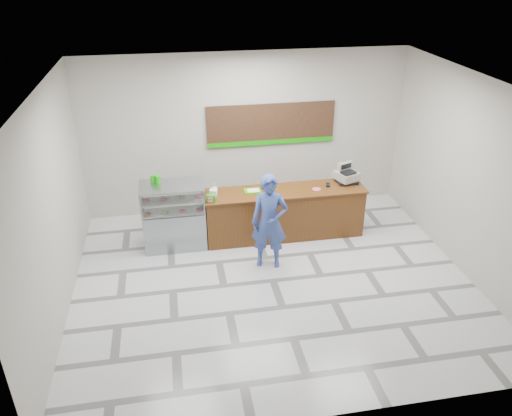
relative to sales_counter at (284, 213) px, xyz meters
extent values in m
plane|color=silver|center=(-0.55, -1.55, -0.52)|extent=(7.00, 7.00, 0.00)
plane|color=#B2ADA3|center=(-0.55, 1.45, 1.23)|extent=(7.00, 0.00, 7.00)
plane|color=silver|center=(-0.55, -1.55, 2.98)|extent=(7.00, 7.00, 0.00)
cube|color=#5C3213|center=(0.00, 0.00, -0.02)|extent=(3.20, 0.70, 1.00)
cube|color=#5C3213|center=(0.00, 0.00, 0.50)|extent=(3.26, 0.76, 0.03)
cube|color=gray|center=(-2.22, 0.00, -0.12)|extent=(1.20, 0.70, 0.80)
cube|color=white|center=(-2.22, 0.00, 0.53)|extent=(1.20, 0.70, 0.50)
cube|color=gray|center=(-2.22, 0.00, 0.80)|extent=(1.22, 0.72, 0.03)
cube|color=silver|center=(-2.22, 0.00, 0.30)|extent=(1.14, 0.64, 0.02)
cube|color=silver|center=(-2.22, 0.00, 0.54)|extent=(1.14, 0.64, 0.02)
torus|color=brown|center=(-2.72, -0.10, 0.34)|extent=(0.15, 0.15, 0.05)
torus|color=#96D680|center=(-2.39, -0.10, 0.34)|extent=(0.15, 0.15, 0.05)
torus|color=#F05A8A|center=(-2.05, -0.10, 0.34)|extent=(0.15, 0.15, 0.05)
torus|color=#F05A8A|center=(-1.72, -0.10, 0.34)|extent=(0.15, 0.15, 0.05)
torus|color=#F05A8A|center=(-2.72, 0.05, 0.58)|extent=(0.15, 0.15, 0.05)
torus|color=#F05A8A|center=(-2.39, 0.05, 0.58)|extent=(0.15, 0.15, 0.05)
torus|color=#96D680|center=(-2.05, 0.05, 0.58)|extent=(0.15, 0.15, 0.05)
torus|color=#F05A8A|center=(-1.72, 0.05, 0.58)|extent=(0.15, 0.15, 0.05)
cube|color=black|center=(0.00, 1.41, 1.43)|extent=(2.80, 0.05, 0.90)
cube|color=#149A0A|center=(0.00, 1.38, 1.03)|extent=(2.80, 0.02, 0.10)
cube|color=black|center=(1.34, 0.17, 0.54)|extent=(0.40, 0.40, 0.06)
cube|color=gray|center=(1.34, 0.17, 0.65)|extent=(0.53, 0.54, 0.16)
cube|color=black|center=(1.34, 0.09, 0.76)|extent=(0.34, 0.29, 0.04)
cube|color=gray|center=(1.34, 0.30, 0.82)|extent=(0.36, 0.22, 0.16)
cube|color=black|center=(1.34, 0.24, 0.84)|extent=(0.25, 0.11, 0.10)
cube|color=black|center=(0.91, 0.05, 0.53)|extent=(0.12, 0.17, 0.04)
cube|color=#2DDD00|center=(-0.64, 0.08, 0.52)|extent=(0.33, 0.23, 0.02)
cube|color=white|center=(-0.63, 0.08, 0.53)|extent=(0.23, 0.16, 0.00)
cube|color=white|center=(-1.42, 0.04, 0.57)|extent=(0.17, 0.17, 0.12)
cylinder|color=silver|center=(-1.39, 0.10, 0.58)|extent=(0.09, 0.09, 0.13)
cube|color=#149A0A|center=(-1.50, -0.24, 0.58)|extent=(0.17, 0.12, 0.14)
cylinder|color=#F05A8A|center=(0.64, -0.06, 0.52)|extent=(0.18, 0.18, 0.00)
cylinder|color=#149A0A|center=(-2.56, 0.19, 0.89)|extent=(0.09, 0.09, 0.14)
cylinder|color=#149A0A|center=(-2.47, 0.13, 0.89)|extent=(0.10, 0.10, 0.15)
imported|color=#354991|center=(-0.52, -1.00, 0.39)|extent=(0.75, 0.58, 1.82)
camera|label=1|loc=(-2.15, -8.74, 4.80)|focal=35.00mm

